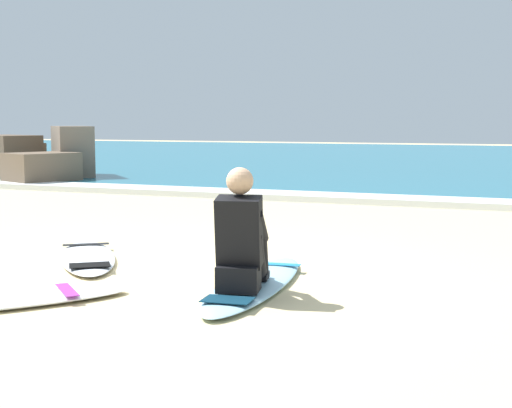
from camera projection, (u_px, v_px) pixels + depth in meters
name	position (u px, v px, depth m)	size (l,w,h in m)	color
ground_plane	(147.00, 280.00, 6.47)	(80.00, 80.00, 0.00)	beige
sea	(459.00, 160.00, 25.25)	(80.00, 28.00, 0.10)	teal
breaking_foam	(353.00, 199.00, 12.67)	(80.00, 0.90, 0.11)	white
surfboard_main	(255.00, 283.00, 6.17)	(0.80, 2.40, 0.08)	#9ED1E5
surfer_seated	(241.00, 242.00, 5.79)	(0.50, 0.76, 0.95)	black
surfboard_spare_near	(88.00, 257.00, 7.36)	(1.59, 1.87, 0.08)	silver
rock_outcrop_distant	(36.00, 159.00, 17.01)	(3.45, 3.04, 1.25)	brown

